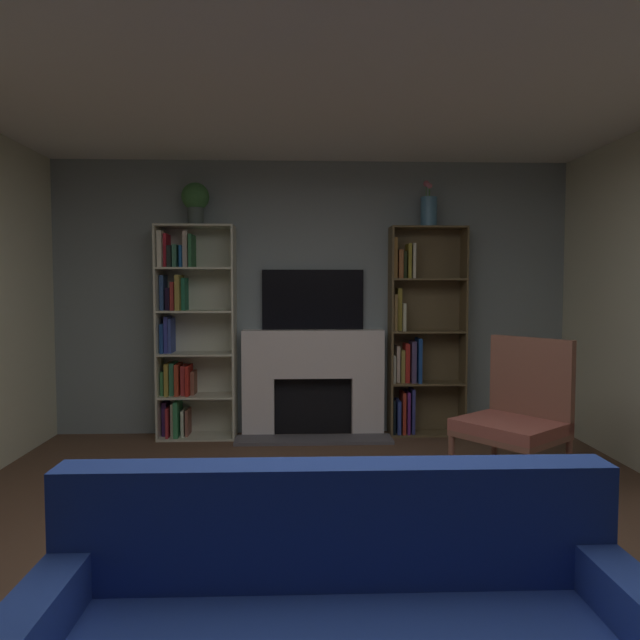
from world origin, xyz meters
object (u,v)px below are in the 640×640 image
object	(u,v)px
fireplace	(313,380)
bookshelf_left	(188,333)
tv	(313,300)
armchair	(517,414)
bookshelf_right	(417,337)
vase_with_flowers	(429,210)
potted_plant	(195,200)

from	to	relation	value
fireplace	bookshelf_left	world-z (taller)	bookshelf_left
tv	bookshelf_left	distance (m)	1.23
fireplace	armchair	size ratio (longest dim) A/B	1.36
bookshelf_right	armchair	xyz separation A→B (m)	(0.38, -1.61, -0.40)
vase_with_flowers	armchair	xyz separation A→B (m)	(0.29, -1.55, -1.61)
bookshelf_left	potted_plant	size ratio (longest dim) A/B	5.05
bookshelf_right	potted_plant	xyz separation A→B (m)	(-2.10, -0.06, 1.29)
bookshelf_left	armchair	distance (m)	3.05
potted_plant	vase_with_flowers	world-z (taller)	vase_with_flowers
bookshelf_right	bookshelf_left	bearing A→B (deg)	-179.26
bookshelf_right	vase_with_flowers	bearing A→B (deg)	-32.81
vase_with_flowers	bookshelf_left	bearing A→B (deg)	179.31
vase_with_flowers	armchair	distance (m)	2.25
fireplace	bookshelf_left	distance (m)	1.28
tv	potted_plant	xyz separation A→B (m)	(-1.10, -0.12, 0.93)
tv	vase_with_flowers	bearing A→B (deg)	-6.22
fireplace	potted_plant	world-z (taller)	potted_plant
potted_plant	armchair	xyz separation A→B (m)	(2.48, -1.55, -1.69)
bookshelf_left	potted_plant	distance (m)	1.25
potted_plant	fireplace	bearing A→B (deg)	2.26
fireplace	armchair	distance (m)	2.11
fireplace	bookshelf_right	distance (m)	1.09
tv	bookshelf_right	distance (m)	1.07
bookshelf_right	vase_with_flowers	distance (m)	1.22
tv	bookshelf_right	bearing A→B (deg)	-3.60
vase_with_flowers	armchair	world-z (taller)	vase_with_flowers
bookshelf_right	potted_plant	world-z (taller)	potted_plant
bookshelf_right	vase_with_flowers	xyz separation A→B (m)	(0.09, -0.06, 1.21)
bookshelf_left	potted_plant	xyz separation A→B (m)	(0.09, -0.03, 1.24)
vase_with_flowers	tv	bearing A→B (deg)	173.78
tv	armchair	size ratio (longest dim) A/B	0.91
fireplace	potted_plant	distance (m)	2.03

